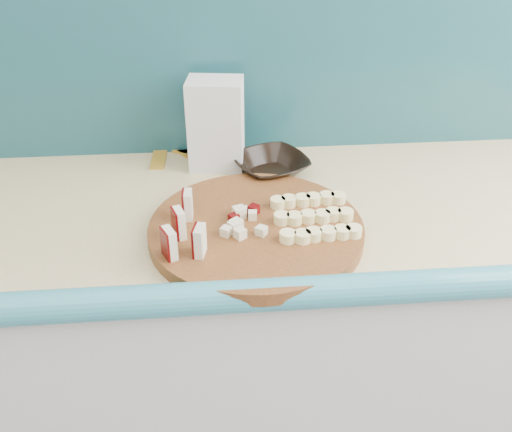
% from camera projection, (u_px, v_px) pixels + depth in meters
% --- Properties ---
extents(kitchen_counter, '(2.20, 0.63, 0.91)m').
position_uv_depth(kitchen_counter, '(167.00, 359.00, 1.47)').
color(kitchen_counter, silver).
rests_on(kitchen_counter, ground).
extents(backsplash, '(2.20, 0.02, 0.50)m').
position_uv_depth(backsplash, '(147.00, 54.00, 1.33)').
color(backsplash, teal).
rests_on(backsplash, kitchen_counter).
extents(cutting_board, '(0.44, 0.44, 0.03)m').
position_uv_depth(cutting_board, '(256.00, 230.00, 1.13)').
color(cutting_board, '#4E2C10').
rests_on(cutting_board, kitchen_counter).
extents(apple_wedges, '(0.07, 0.17, 0.06)m').
position_uv_depth(apple_wedges, '(184.00, 227.00, 1.06)').
color(apple_wedges, beige).
rests_on(apple_wedges, cutting_board).
extents(apple_chunks, '(0.07, 0.07, 0.02)m').
position_uv_depth(apple_chunks, '(243.00, 221.00, 1.12)').
color(apple_chunks, beige).
rests_on(apple_chunks, cutting_board).
extents(banana_slices, '(0.16, 0.16, 0.02)m').
position_uv_depth(banana_slices, '(314.00, 217.00, 1.13)').
color(banana_slices, '#F4E595').
rests_on(banana_slices, cutting_board).
extents(brown_bowl, '(0.22, 0.22, 0.04)m').
position_uv_depth(brown_bowl, '(271.00, 166.00, 1.35)').
color(brown_bowl, black).
rests_on(brown_bowl, kitchen_counter).
extents(flour_bag, '(0.14, 0.11, 0.22)m').
position_uv_depth(flour_bag, '(216.00, 125.00, 1.34)').
color(flour_bag, silver).
rests_on(flour_bag, kitchen_counter).
extents(banana_peel, '(0.21, 0.17, 0.01)m').
position_uv_depth(banana_peel, '(182.00, 153.00, 1.45)').
color(banana_peel, gold).
rests_on(banana_peel, kitchen_counter).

